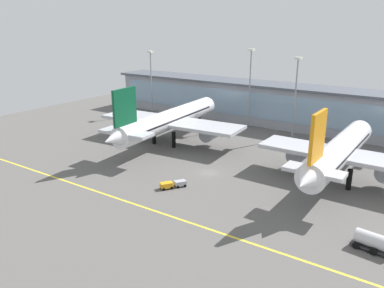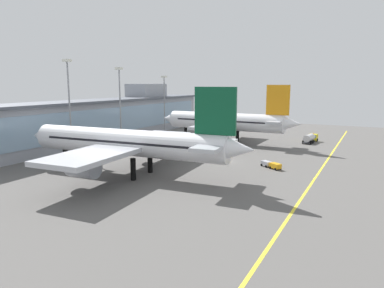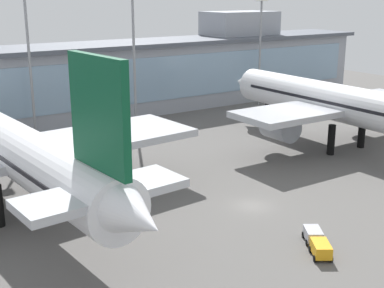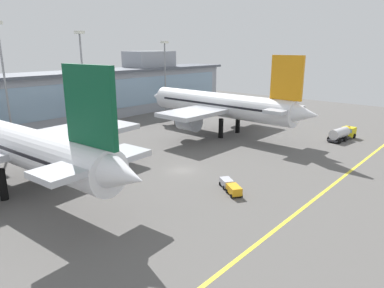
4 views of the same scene
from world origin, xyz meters
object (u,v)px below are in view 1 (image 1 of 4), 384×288
(apron_light_mast_west, at_px, (250,78))
(apron_light_mast_east, at_px, (296,86))
(airliner_near_left, at_px, (170,120))
(apron_light_mast_centre, at_px, (151,73))
(baggage_tug_near, at_px, (173,184))
(airliner_near_right, at_px, (339,152))

(apron_light_mast_west, xyz_separation_m, apron_light_mast_east, (16.78, -3.95, -0.85))
(airliner_near_left, bearing_deg, apron_light_mast_centre, 43.57)
(apron_light_mast_east, bearing_deg, baggage_tug_near, -99.02)
(airliner_near_left, bearing_deg, apron_light_mast_east, -52.72)
(airliner_near_right, height_order, baggage_tug_near, airliner_near_right)
(baggage_tug_near, xyz_separation_m, apron_light_mast_east, (7.97, 50.21, 15.04))
(airliner_near_right, relative_size, baggage_tug_near, 8.83)
(apron_light_mast_centre, xyz_separation_m, apron_light_mast_east, (55.91, -0.82, 0.21))
(airliner_near_left, height_order, apron_light_mast_east, apron_light_mast_east)
(apron_light_mast_west, relative_size, apron_light_mast_centre, 1.08)
(baggage_tug_near, relative_size, apron_light_mast_east, 0.23)
(airliner_near_right, distance_m, baggage_tug_near, 36.66)
(apron_light_mast_east, bearing_deg, airliner_near_left, -138.71)
(airliner_near_left, bearing_deg, baggage_tug_near, -145.87)
(baggage_tug_near, relative_size, apron_light_mast_centre, 0.23)
(apron_light_mast_west, distance_m, apron_light_mast_centre, 39.27)
(apron_light_mast_centre, bearing_deg, baggage_tug_near, -46.79)
(apron_light_mast_west, relative_size, apron_light_mast_east, 1.06)
(apron_light_mast_centre, height_order, apron_light_mast_east, apron_light_mast_east)
(airliner_near_left, distance_m, airliner_near_right, 48.10)
(airliner_near_left, xyz_separation_m, apron_light_mast_east, (28.05, 24.64, 8.95))
(airliner_near_left, xyz_separation_m, apron_light_mast_west, (11.27, 28.58, 9.81))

